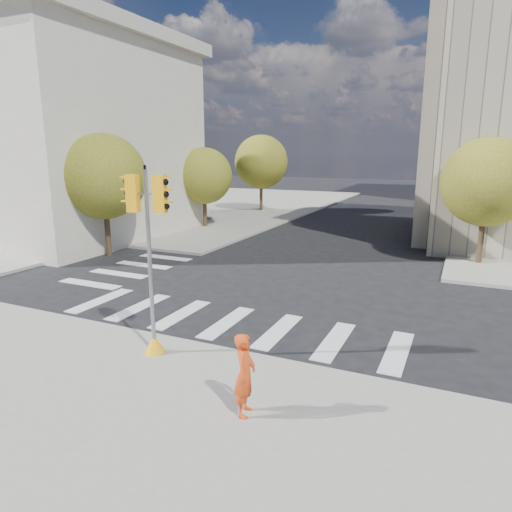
{
  "coord_description": "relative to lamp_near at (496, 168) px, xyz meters",
  "views": [
    {
      "loc": [
        6.65,
        -14.4,
        5.49
      ],
      "look_at": [
        0.5,
        -1.03,
        2.1
      ],
      "focal_mm": 32.0,
      "sensor_mm": 36.0,
      "label": 1
    }
  ],
  "objects": [
    {
      "name": "lamp_far",
      "position": [
        0.0,
        14.0,
        0.0
      ],
      "size": [
        0.35,
        0.18,
        8.11
      ],
      "color": "black",
      "rests_on": "sidewalk_far_right"
    },
    {
      "name": "tree_re_far",
      "position": [
        -0.5,
        20.0,
        -0.71
      ],
      "size": [
        4.0,
        4.0,
        5.88
      ],
      "color": "#382616",
      "rests_on": "ground"
    },
    {
      "name": "tree_re_near",
      "position": [
        -0.5,
        -4.0,
        -0.53
      ],
      "size": [
        4.2,
        4.2,
        6.16
      ],
      "color": "#382616",
      "rests_on": "ground"
    },
    {
      "name": "photographer",
      "position": [
        -5.12,
        -20.75,
        -3.54
      ],
      "size": [
        0.55,
        0.72,
        1.77
      ],
      "primitive_type": "imported",
      "rotation": [
        0.0,
        0.0,
        1.77
      ],
      "color": "#D64214",
      "rests_on": "sidewalk_near"
    },
    {
      "name": "classical_building",
      "position": [
        -28.0,
        -6.0,
        1.86
      ],
      "size": [
        19.0,
        15.0,
        12.7
      ],
      "color": "beige",
      "rests_on": "ground"
    },
    {
      "name": "planter_wall",
      "position": [
        -21.97,
        -12.36,
        -4.18
      ],
      "size": [
        5.62,
        2.88,
        0.5
      ],
      "primitive_type": "cube",
      "rotation": [
        0.0,
        0.0,
        0.43
      ],
      "color": "silver",
      "rests_on": "sidewalk_left_near"
    },
    {
      "name": "tree_lw_far",
      "position": [
        -18.5,
        10.0,
        -0.04
      ],
      "size": [
        4.8,
        4.8,
        6.95
      ],
      "color": "#382616",
      "rests_on": "ground"
    },
    {
      "name": "ground",
      "position": [
        -8.0,
        -14.0,
        -4.58
      ],
      "size": [
        160.0,
        160.0,
        0.0
      ],
      "primitive_type": "plane",
      "color": "black",
      "rests_on": "ground"
    },
    {
      "name": "sidewalk_far_left",
      "position": [
        -28.0,
        12.0,
        -4.5
      ],
      "size": [
        28.0,
        40.0,
        0.15
      ],
      "primitive_type": "cube",
      "color": "gray",
      "rests_on": "ground"
    },
    {
      "name": "lamp_near",
      "position": [
        0.0,
        0.0,
        0.0
      ],
      "size": [
        0.35,
        0.18,
        8.11
      ],
      "color": "black",
      "rests_on": "sidewalk_far_right"
    },
    {
      "name": "tree_lw_mid",
      "position": [
        -18.5,
        0.0,
        -0.82
      ],
      "size": [
        4.0,
        4.0,
        5.77
      ],
      "color": "#382616",
      "rests_on": "ground"
    },
    {
      "name": "tree_lw_near",
      "position": [
        -18.5,
        -10.0,
        -0.38
      ],
      "size": [
        4.4,
        4.4,
        6.41
      ],
      "color": "#382616",
      "rests_on": "ground"
    },
    {
      "name": "traffic_signal",
      "position": [
        -8.66,
        -19.11,
        -2.29
      ],
      "size": [
        1.08,
        0.56,
        5.01
      ],
      "rotation": [
        0.0,
        0.0,
        0.16
      ],
      "color": "#FFAA0D",
      "rests_on": "sidewalk_near"
    },
    {
      "name": "tree_re_mid",
      "position": [
        -0.5,
        8.0,
        -0.23
      ],
      "size": [
        4.6,
        4.6,
        6.66
      ],
      "color": "#382616",
      "rests_on": "ground"
    }
  ]
}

